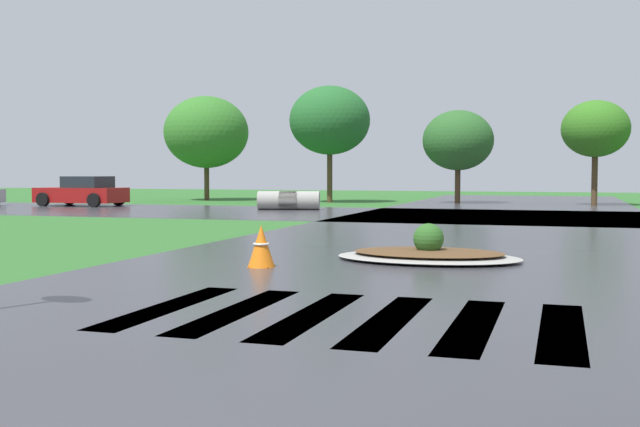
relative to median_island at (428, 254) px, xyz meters
The scene contains 8 objects.
asphalt_roadway 1.00m from the median_island, 85.12° to the right, with size 10.79×80.00×0.01m, color #35353A.
asphalt_cross_road 14.47m from the median_island, 89.67° to the left, with size 90.00×9.71×0.01m, color #35353A.
crosswalk_stripes 5.71m from the median_island, 89.15° to the right, with size 4.95×3.07×0.01m.
median_island is the anchor object (origin of this frame).
car_silver_hatch 25.71m from the median_island, 138.34° to the left, with size 4.11×2.24×1.39m.
drainage_pipe_stack 18.73m from the median_island, 117.73° to the left, with size 2.72×1.37×0.79m.
traffic_cone 3.14m from the median_island, 144.07° to the right, with size 0.46×0.46×0.72m.
background_treeline 24.64m from the median_island, 89.40° to the left, with size 38.74×6.81×6.06m.
Camera 1 is at (2.23, -2.87, 1.62)m, focal length 43.03 mm.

